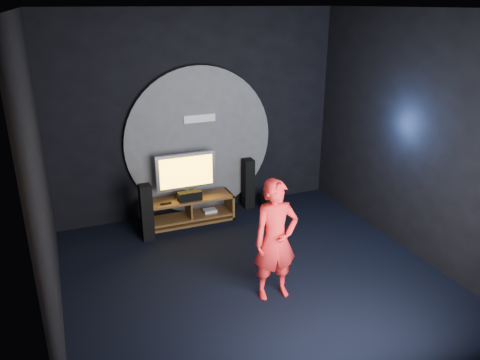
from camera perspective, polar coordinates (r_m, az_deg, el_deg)
name	(u,v)px	position (r m, az deg, el deg)	size (l,w,h in m)	color
floor	(255,278)	(6.59, 1.87, -11.86)	(5.00, 5.00, 0.00)	black
back_wall	(198,115)	(8.10, -5.19, 7.86)	(5.00, 0.04, 3.50)	black
front_wall	(386,250)	(3.87, 17.40, -8.11)	(5.00, 0.04, 3.50)	black
left_wall	(41,185)	(5.38, -23.06, -0.57)	(0.04, 5.00, 3.50)	black
right_wall	(416,137)	(7.19, 20.68, 4.90)	(0.04, 5.00, 3.50)	black
ceiling	(259,8)	(5.55, 2.32, 20.26)	(5.00, 5.00, 0.01)	black
wall_disc_panel	(199,141)	(8.16, -4.97, 4.71)	(2.60, 0.11, 2.60)	#515156
media_console	(189,211)	(8.10, -6.22, -3.83)	(1.53, 0.45, 0.45)	brown
tv	(186,173)	(7.90, -6.59, 0.82)	(1.02, 0.22, 0.77)	#B5B4BC
center_speaker	(190,196)	(7.87, -6.15, -1.94)	(0.40, 0.15, 0.15)	black
remote	(166,204)	(7.79, -9.02, -2.85)	(0.18, 0.05, 0.02)	black
tower_speaker_left	(147,212)	(7.52, -11.32, -3.90)	(0.19, 0.21, 0.93)	black
tower_speaker_right	(248,184)	(8.53, 1.00, -0.45)	(0.19, 0.21, 0.93)	black
subwoofer	(271,202)	(8.52, 3.76, -2.72)	(0.29, 0.29, 0.31)	black
player	(275,240)	(5.87, 4.34, -7.32)	(0.58, 0.38, 1.59)	red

